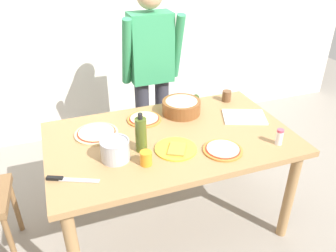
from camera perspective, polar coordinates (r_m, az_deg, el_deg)
name	(u,v)px	position (r m, az deg, el deg)	size (l,w,h in m)	color
ground	(170,220)	(2.69, 0.38, -15.63)	(8.00, 8.00, 0.00)	gray
wall_back	(113,7)	(3.49, -9.30, 19.28)	(5.60, 0.10, 2.60)	silver
dining_table	(171,148)	(2.26, 0.44, -3.69)	(1.60, 0.96, 0.76)	#A37A4C
person_cook	(151,70)	(2.81, -2.82, 9.45)	(0.49, 0.25, 1.62)	#2D2D38
pizza_raw_on_board	(96,133)	(2.28, -12.02, -1.17)	(0.29, 0.29, 0.02)	beige
pizza_cooked_on_tray	(144,119)	(2.41, -4.05, 1.21)	(0.24, 0.24, 0.02)	#C67A33
pizza_second_cooked	(223,150)	(2.09, 9.27, -3.98)	(0.24, 0.24, 0.02)	#C67A33
plate_with_slice	(176,149)	(2.07, 1.37, -3.90)	(0.26, 0.26, 0.02)	gold
popcorn_bowl	(181,106)	(2.47, 2.27, 3.46)	(0.28, 0.28, 0.11)	brown
olive_oil_bottle	(141,134)	(2.02, -4.59, -1.44)	(0.07, 0.07, 0.26)	#47561E
steel_pot	(115,150)	(1.99, -8.95, -3.97)	(0.17, 0.17, 0.13)	#B7B7BC
cup_orange	(146,158)	(1.94, -3.74, -5.46)	(0.07, 0.07, 0.09)	orange
cup_small_brown	(227,96)	(2.71, 9.89, 5.03)	(0.07, 0.07, 0.09)	brown
salt_shaker	(279,137)	(2.22, 18.36, -1.75)	(0.04, 0.04, 0.11)	white
cutting_board_white	(244,117)	(2.50, 12.78, 1.52)	(0.30, 0.22, 0.01)	white
chef_knife	(66,179)	(1.92, -16.84, -8.62)	(0.27, 0.14, 0.02)	silver
avocado	(196,98)	(2.65, 4.74, 4.67)	(0.06, 0.06, 0.07)	#2D4219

